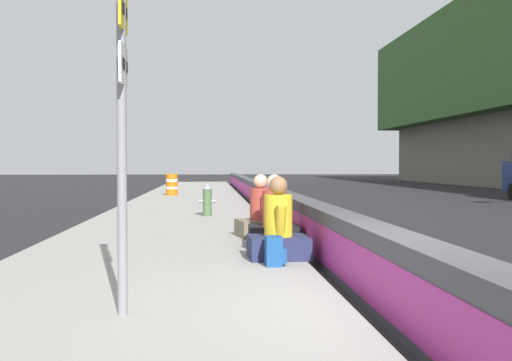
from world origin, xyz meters
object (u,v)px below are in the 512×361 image
object	(u,v)px
construction_barrel	(172,185)
seated_person_middle	(274,223)
seated_person_foreground	(278,233)
seated_person_rear	(261,217)
backpack	(274,251)
fire_hydrant	(207,199)
route_sign_post	(122,88)

from	to	relation	value
construction_barrel	seated_person_middle	bearing A→B (deg)	-170.20
seated_person_foreground	seated_person_middle	distance (m)	1.41
seated_person_rear	backpack	distance (m)	3.18
fire_hydrant	seated_person_rear	world-z (taller)	seated_person_rear
route_sign_post	seated_person_middle	world-z (taller)	route_sign_post
seated_person_middle	seated_person_rear	bearing A→B (deg)	6.55
route_sign_post	construction_barrel	size ratio (longest dim) A/B	3.79
seated_person_middle	fire_hydrant	bearing A→B (deg)	11.73
route_sign_post	seated_person_foreground	world-z (taller)	route_sign_post
route_sign_post	seated_person_foreground	bearing A→B (deg)	-30.68
seated_person_rear	backpack	world-z (taller)	seated_person_rear
route_sign_post	construction_barrel	xyz separation A→B (m)	(20.50, 0.85, -1.61)
seated_person_middle	construction_barrel	distance (m)	16.27
construction_barrel	backpack	bearing A→B (deg)	-171.99
route_sign_post	seated_person_rear	bearing A→B (deg)	-17.59
seated_person_foreground	seated_person_middle	xyz separation A→B (m)	(1.40, -0.10, 0.00)
seated_person_rear	construction_barrel	xyz separation A→B (m)	(14.87, 2.64, 0.10)
fire_hydrant	construction_barrel	size ratio (longest dim) A/B	0.93
fire_hydrant	backpack	xyz separation A→B (m)	(-7.63, -0.94, -0.25)
seated_person_middle	construction_barrel	world-z (taller)	seated_person_middle
seated_person_middle	seated_person_rear	xyz separation A→B (m)	(1.16, 0.13, -0.00)
route_sign_post	backpack	bearing A→B (deg)	-34.58
route_sign_post	seated_person_middle	xyz separation A→B (m)	(4.46, -1.92, -1.71)
route_sign_post	fire_hydrant	world-z (taller)	route_sign_post
seated_person_rear	construction_barrel	size ratio (longest dim) A/B	1.26
fire_hydrant	backpack	distance (m)	7.69
seated_person_middle	seated_person_rear	world-z (taller)	seated_person_middle
route_sign_post	backpack	xyz separation A→B (m)	(2.45, -1.69, -1.90)
route_sign_post	fire_hydrant	size ratio (longest dim) A/B	4.09
fire_hydrant	seated_person_foreground	world-z (taller)	seated_person_foreground
fire_hydrant	seated_person_rear	xyz separation A→B (m)	(-4.45, -1.03, -0.07)
seated_person_rear	construction_barrel	bearing A→B (deg)	10.05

